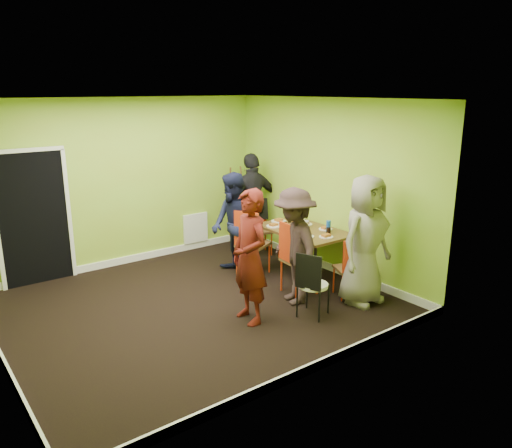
{
  "coord_description": "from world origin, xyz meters",
  "views": [
    {
      "loc": [
        -3.19,
        -5.64,
        2.94
      ],
      "look_at": [
        1.05,
        0.0,
        1.01
      ],
      "focal_mm": 35.0,
      "sensor_mm": 36.0,
      "label": 1
    }
  ],
  "objects_px": {
    "thermos": "(303,221)",
    "person_back_end": "(253,203)",
    "blue_bottle": "(328,226)",
    "chair_bentwood": "(312,282)",
    "easel": "(241,205)",
    "person_standing": "(250,257)",
    "person_left_near": "(294,246)",
    "person_front_end": "(365,240)",
    "chair_back_end": "(257,215)",
    "person_left_far": "(234,225)",
    "chair_left_far": "(250,239)",
    "orange_bottle": "(294,224)",
    "dining_table": "(304,232)",
    "chair_front_end": "(351,265)",
    "chair_left_near": "(295,255)"
  },
  "relations": [
    {
      "from": "chair_bentwood",
      "to": "person_left_far",
      "type": "bearing_deg",
      "value": 155.04
    },
    {
      "from": "chair_left_near",
      "to": "blue_bottle",
      "type": "bearing_deg",
      "value": 108.99
    },
    {
      "from": "person_back_end",
      "to": "thermos",
      "type": "bearing_deg",
      "value": 90.27
    },
    {
      "from": "chair_back_end",
      "to": "thermos",
      "type": "distance_m",
      "value": 1.33
    },
    {
      "from": "chair_bentwood",
      "to": "blue_bottle",
      "type": "distance_m",
      "value": 1.57
    },
    {
      "from": "easel",
      "to": "person_standing",
      "type": "height_order",
      "value": "person_standing"
    },
    {
      "from": "chair_front_end",
      "to": "person_left_near",
      "type": "distance_m",
      "value": 0.89
    },
    {
      "from": "chair_left_far",
      "to": "person_front_end",
      "type": "bearing_deg",
      "value": -2.9
    },
    {
      "from": "chair_back_end",
      "to": "person_left_far",
      "type": "distance_m",
      "value": 1.31
    },
    {
      "from": "person_standing",
      "to": "person_front_end",
      "type": "xyz_separation_m",
      "value": [
        1.62,
        -0.48,
        0.04
      ]
    },
    {
      "from": "dining_table",
      "to": "chair_front_end",
      "type": "relative_size",
      "value": 1.67
    },
    {
      "from": "chair_back_end",
      "to": "chair_front_end",
      "type": "distance_m",
      "value": 2.54
    },
    {
      "from": "thermos",
      "to": "person_back_end",
      "type": "height_order",
      "value": "person_back_end"
    },
    {
      "from": "dining_table",
      "to": "chair_left_near",
      "type": "relative_size",
      "value": 1.39
    },
    {
      "from": "chair_left_far",
      "to": "orange_bottle",
      "type": "xyz_separation_m",
      "value": [
        0.76,
        -0.16,
        0.17
      ]
    },
    {
      "from": "thermos",
      "to": "person_back_end",
      "type": "distance_m",
      "value": 1.42
    },
    {
      "from": "chair_left_far",
      "to": "chair_back_end",
      "type": "relative_size",
      "value": 1.12
    },
    {
      "from": "chair_left_near",
      "to": "person_back_end",
      "type": "relative_size",
      "value": 0.6
    },
    {
      "from": "dining_table",
      "to": "easel",
      "type": "distance_m",
      "value": 1.98
    },
    {
      "from": "easel",
      "to": "person_left_near",
      "type": "distance_m",
      "value": 2.93
    },
    {
      "from": "chair_left_near",
      "to": "chair_back_end",
      "type": "height_order",
      "value": "chair_left_near"
    },
    {
      "from": "orange_bottle",
      "to": "dining_table",
      "type": "bearing_deg",
      "value": -90.74
    },
    {
      "from": "dining_table",
      "to": "blue_bottle",
      "type": "height_order",
      "value": "blue_bottle"
    },
    {
      "from": "chair_front_end",
      "to": "blue_bottle",
      "type": "relative_size",
      "value": 5.06
    },
    {
      "from": "easel",
      "to": "person_left_near",
      "type": "relative_size",
      "value": 0.93
    },
    {
      "from": "person_front_end",
      "to": "person_standing",
      "type": "bearing_deg",
      "value": 159.05
    },
    {
      "from": "chair_bentwood",
      "to": "thermos",
      "type": "xyz_separation_m",
      "value": [
        1.02,
        1.32,
        0.37
      ]
    },
    {
      "from": "person_left_near",
      "to": "thermos",
      "type": "bearing_deg",
      "value": 150.07
    },
    {
      "from": "person_standing",
      "to": "person_left_near",
      "type": "bearing_deg",
      "value": 101.59
    },
    {
      "from": "dining_table",
      "to": "chair_front_end",
      "type": "distance_m",
      "value": 1.18
    },
    {
      "from": "chair_left_far",
      "to": "easel",
      "type": "distance_m",
      "value": 1.82
    },
    {
      "from": "easel",
      "to": "person_standing",
      "type": "bearing_deg",
      "value": -123.26
    },
    {
      "from": "chair_left_near",
      "to": "person_left_near",
      "type": "height_order",
      "value": "person_left_near"
    },
    {
      "from": "thermos",
      "to": "person_front_end",
      "type": "distance_m",
      "value": 1.4
    },
    {
      "from": "person_back_end",
      "to": "person_front_end",
      "type": "distance_m",
      "value": 2.81
    },
    {
      "from": "person_left_near",
      "to": "dining_table",
      "type": "bearing_deg",
      "value": 148.84
    },
    {
      "from": "chair_front_end",
      "to": "person_left_far",
      "type": "distance_m",
      "value": 1.96
    },
    {
      "from": "chair_left_far",
      "to": "thermos",
      "type": "xyz_separation_m",
      "value": [
        0.77,
        -0.37,
        0.26
      ]
    },
    {
      "from": "chair_bentwood",
      "to": "person_back_end",
      "type": "distance_m",
      "value": 2.97
    },
    {
      "from": "orange_bottle",
      "to": "person_left_near",
      "type": "height_order",
      "value": "person_left_near"
    },
    {
      "from": "easel",
      "to": "person_back_end",
      "type": "xyz_separation_m",
      "value": [
        -0.1,
        -0.51,
        0.15
      ]
    },
    {
      "from": "chair_back_end",
      "to": "person_left_far",
      "type": "relative_size",
      "value": 0.59
    },
    {
      "from": "thermos",
      "to": "orange_bottle",
      "type": "xyz_separation_m",
      "value": [
        -0.01,
        0.2,
        -0.08
      ]
    },
    {
      "from": "chair_bentwood",
      "to": "person_front_end",
      "type": "bearing_deg",
      "value": 62.27
    },
    {
      "from": "thermos",
      "to": "blue_bottle",
      "type": "height_order",
      "value": "thermos"
    },
    {
      "from": "orange_bottle",
      "to": "person_back_end",
      "type": "distance_m",
      "value": 1.22
    },
    {
      "from": "chair_left_far",
      "to": "chair_front_end",
      "type": "relative_size",
      "value": 1.22
    },
    {
      "from": "chair_back_end",
      "to": "person_standing",
      "type": "height_order",
      "value": "person_standing"
    },
    {
      "from": "dining_table",
      "to": "person_front_end",
      "type": "xyz_separation_m",
      "value": [
        -0.09,
        -1.35,
        0.22
      ]
    },
    {
      "from": "thermos",
      "to": "blue_bottle",
      "type": "xyz_separation_m",
      "value": [
        0.2,
        -0.39,
        -0.03
      ]
    }
  ]
}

